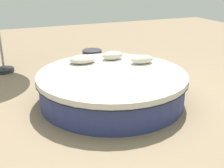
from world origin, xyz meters
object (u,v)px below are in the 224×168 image
(throw_pillow_0, at_px, (142,59))
(side_table, at_px, (92,59))
(throw_pillow_1, at_px, (113,55))
(throw_pillow_2, at_px, (83,59))
(round_bed, at_px, (112,86))

(throw_pillow_0, relative_size, side_table, 1.00)
(throw_pillow_1, bearing_deg, throw_pillow_0, 131.78)
(throw_pillow_0, height_order, side_table, throw_pillow_0)
(throw_pillow_0, distance_m, side_table, 1.68)
(throw_pillow_2, height_order, side_table, throw_pillow_2)
(side_table, bearing_deg, round_bed, 81.81)
(throw_pillow_2, xyz_separation_m, side_table, (-0.56, -1.13, -0.37))
(throw_pillow_2, bearing_deg, side_table, -116.34)
(throw_pillow_0, xyz_separation_m, throw_pillow_2, (1.01, -0.45, -0.00))
(throw_pillow_0, distance_m, throw_pillow_2, 1.11)
(round_bed, height_order, throw_pillow_2, throw_pillow_2)
(round_bed, bearing_deg, side_table, -98.19)
(throw_pillow_0, xyz_separation_m, throw_pillow_1, (0.40, -0.45, 0.00))
(throw_pillow_1, distance_m, throw_pillow_2, 0.61)
(round_bed, height_order, throw_pillow_0, throw_pillow_0)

